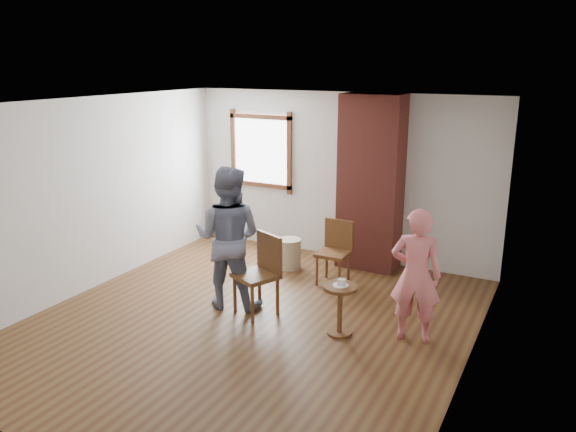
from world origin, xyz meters
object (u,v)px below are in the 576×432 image
at_px(stoneware_crock, 289,254).
at_px(person_pink, 416,275).
at_px(dining_chair_left, 261,270).
at_px(side_table, 340,302).
at_px(dining_chair_right, 335,248).
at_px(man, 228,238).

height_order(stoneware_crock, person_pink, person_pink).
bearing_deg(dining_chair_left, side_table, 18.43).
bearing_deg(dining_chair_left, stoneware_crock, 128.56).
distance_m(dining_chair_left, dining_chair_right, 1.40).
distance_m(dining_chair_right, man, 1.66).
xyz_separation_m(side_table, person_pink, (0.78, 0.27, 0.37)).
relative_size(stoneware_crock, man, 0.25).
bearing_deg(stoneware_crock, side_table, -47.54).
bearing_deg(stoneware_crock, person_pink, -30.92).
bearing_deg(side_table, stoneware_crock, 132.46).
bearing_deg(dining_chair_right, dining_chair_left, -107.72).
bearing_deg(dining_chair_right, person_pink, -38.63).
xyz_separation_m(dining_chair_left, dining_chair_right, (0.43, 1.33, -0.06)).
xyz_separation_m(stoneware_crock, dining_chair_left, (0.40, -1.53, 0.33)).
distance_m(side_table, person_pink, 0.90).
height_order(dining_chair_left, man, man).
height_order(man, person_pink, man).
bearing_deg(side_table, dining_chair_left, 174.56).
xyz_separation_m(dining_chair_left, man, (-0.47, -0.01, 0.35)).
bearing_deg(stoneware_crock, dining_chair_left, -75.31).
bearing_deg(dining_chair_right, man, -123.81).
bearing_deg(dining_chair_left, man, -155.51).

